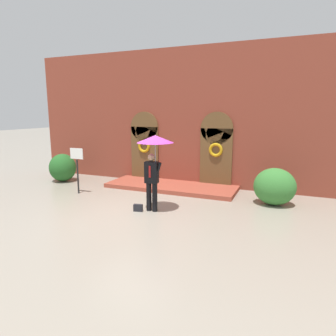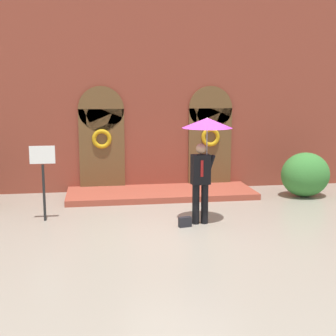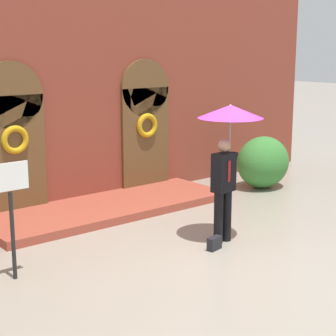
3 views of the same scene
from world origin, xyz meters
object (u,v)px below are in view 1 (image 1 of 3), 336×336
object	(u,v)px
person_with_umbrella	(154,150)
shrub_left	(63,168)
shrub_right	(275,187)
sign_post	(77,163)
handbag	(138,208)

from	to	relation	value
person_with_umbrella	shrub_left	distance (m)	6.07
shrub_right	sign_post	bearing A→B (deg)	-168.89
shrub_left	sign_post	bearing A→B (deg)	-35.30
handbag	shrub_right	distance (m)	4.53
person_with_umbrella	shrub_right	size ratio (longest dim) A/B	1.74
person_with_umbrella	shrub_left	world-z (taller)	person_with_umbrella
sign_post	shrub_right	world-z (taller)	sign_post
handbag	sign_post	size ratio (longest dim) A/B	0.16
handbag	shrub_left	bearing A→B (deg)	143.45
shrub_left	person_with_umbrella	bearing A→B (deg)	-21.46
sign_post	handbag	bearing A→B (deg)	-17.64
handbag	sign_post	xyz separation A→B (m)	(-3.07, 0.98, 1.05)
shrub_left	shrub_right	distance (m)	8.89
handbag	shrub_right	bearing A→B (deg)	19.89
person_with_umbrella	shrub_left	xyz separation A→B (m)	(-5.52, 2.17, -1.30)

